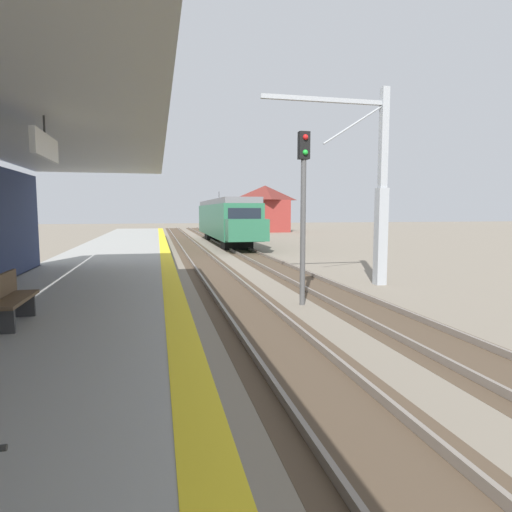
# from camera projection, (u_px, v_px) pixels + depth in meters

# --- Properties ---
(station_platform) EXTENTS (5.00, 80.00, 0.91)m
(station_platform) POSITION_uv_depth(u_px,v_px,m) (81.00, 308.00, 10.85)
(station_platform) COLOR #999993
(station_platform) RESTS_ON ground
(track_pair_nearest_platform) EXTENTS (2.34, 120.00, 0.16)m
(track_pair_nearest_platform) POSITION_uv_depth(u_px,v_px,m) (230.00, 289.00, 15.74)
(track_pair_nearest_platform) COLOR #4C3D2D
(track_pair_nearest_platform) RESTS_ON ground
(track_pair_middle) EXTENTS (2.34, 120.00, 0.16)m
(track_pair_middle) POSITION_uv_depth(u_px,v_px,m) (318.00, 286.00, 16.49)
(track_pair_middle) COLOR #4C3D2D
(track_pair_middle) RESTS_ON ground
(approaching_train) EXTENTS (2.93, 19.60, 4.76)m
(approaching_train) POSITION_uv_depth(u_px,v_px,m) (226.00, 219.00, 38.49)
(approaching_train) COLOR #286647
(approaching_train) RESTS_ON ground
(rail_signal_post) EXTENTS (0.32, 0.34, 5.20)m
(rail_signal_post) POSITION_uv_depth(u_px,v_px,m) (303.00, 200.00, 13.06)
(rail_signal_post) COLOR #4C4C4C
(rail_signal_post) RESTS_ON ground
(catenary_pylon_far_side) EXTENTS (5.00, 0.40, 7.50)m
(catenary_pylon_far_side) POSITION_uv_depth(u_px,v_px,m) (375.00, 192.00, 16.66)
(catenary_pylon_far_side) COLOR #9EA3A8
(catenary_pylon_far_side) RESTS_ON ground
(platform_bench) EXTENTS (0.45, 1.60, 0.88)m
(platform_bench) POSITION_uv_depth(u_px,v_px,m) (9.00, 298.00, 7.52)
(platform_bench) COLOR brown
(platform_bench) RESTS_ON station_platform
(distant_trackside_house) EXTENTS (6.60, 5.28, 6.40)m
(distant_trackside_house) POSITION_uv_depth(u_px,v_px,m) (265.00, 208.00, 60.47)
(distant_trackside_house) COLOR maroon
(distant_trackside_house) RESTS_ON ground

